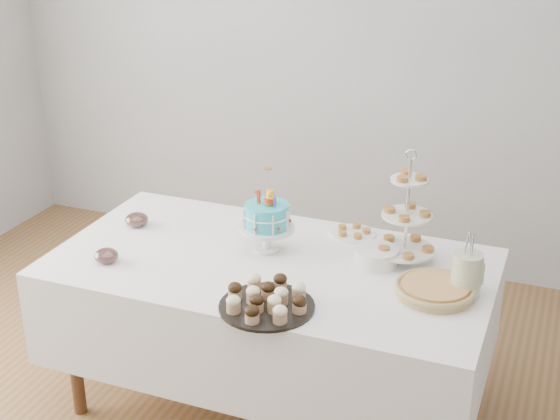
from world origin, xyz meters
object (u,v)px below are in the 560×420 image
at_px(tiered_stand, 407,216).
at_px(pastry_plate, 353,232).
at_px(cupcake_tray, 267,298).
at_px(jam_bowl_a, 106,256).
at_px(pie, 435,289).
at_px(utensil_pitcher, 467,272).
at_px(plate_stack, 376,256).
at_px(birthday_cake, 267,229).
at_px(jam_bowl_b, 137,220).
at_px(table, 271,306).

bearing_deg(tiered_stand, pastry_plate, 147.64).
xyz_separation_m(cupcake_tray, jam_bowl_a, (-0.80, 0.11, -0.01)).
relative_size(pie, utensil_pitcher, 1.20).
xyz_separation_m(pie, pastry_plate, (-0.47, 0.44, -0.02)).
distance_m(plate_stack, jam_bowl_a, 1.18).
height_order(birthday_cake, tiered_stand, tiered_stand).
xyz_separation_m(birthday_cake, jam_bowl_a, (-0.61, -0.37, -0.07)).
bearing_deg(jam_bowl_b, pie, -6.01).
relative_size(jam_bowl_a, utensil_pitcher, 0.39).
xyz_separation_m(table, birthday_cake, (-0.06, 0.10, 0.33)).
xyz_separation_m(pie, utensil_pitcher, (0.11, 0.06, 0.07)).
height_order(table, jam_bowl_b, jam_bowl_b).
distance_m(birthday_cake, cupcake_tray, 0.52).
bearing_deg(tiered_stand, birthday_cake, -168.74).
bearing_deg(tiered_stand, jam_bowl_b, -175.48).
bearing_deg(cupcake_tray, pastry_plate, 81.28).
bearing_deg(table, jam_bowl_b, 171.26).
bearing_deg(utensil_pitcher, cupcake_tray, -145.14).
relative_size(birthday_cake, utensil_pitcher, 1.41).
bearing_deg(jam_bowl_a, pastry_plate, 35.88).
bearing_deg(jam_bowl_b, table, -8.74).
xyz_separation_m(pie, plate_stack, (-0.29, 0.18, 0.01)).
xyz_separation_m(tiered_stand, jam_bowl_a, (-1.21, -0.49, -0.19)).
height_order(pie, utensil_pitcher, utensil_pitcher).
height_order(cupcake_tray, plate_stack, cupcake_tray).
height_order(birthday_cake, jam_bowl_a, birthday_cake).
distance_m(birthday_cake, pastry_plate, 0.44).
height_order(pastry_plate, utensil_pitcher, utensil_pitcher).
bearing_deg(pie, pastry_plate, 137.14).
distance_m(jam_bowl_a, utensil_pitcher, 1.53).
distance_m(table, birthday_cake, 0.35).
height_order(pie, jam_bowl_a, jam_bowl_a).
distance_m(plate_stack, pastry_plate, 0.31).
distance_m(table, pie, 0.77).
bearing_deg(table, pastry_plate, 57.06).
relative_size(birthday_cake, jam_bowl_a, 3.62).
height_order(cupcake_tray, tiered_stand, tiered_stand).
relative_size(table, birthday_cake, 5.00).
relative_size(cupcake_tray, tiered_stand, 0.73).
distance_m(tiered_stand, plate_stack, 0.22).
bearing_deg(utensil_pitcher, plate_stack, 168.22).
height_order(table, cupcake_tray, cupcake_tray).
height_order(tiered_stand, utensil_pitcher, tiered_stand).
xyz_separation_m(table, tiered_stand, (0.54, 0.22, 0.44)).
height_order(plate_stack, utensil_pitcher, utensil_pitcher).
height_order(table, pie, pie).
bearing_deg(tiered_stand, jam_bowl_a, -158.12).
height_order(pastry_plate, jam_bowl_a, jam_bowl_a).
bearing_deg(pastry_plate, utensil_pitcher, -33.04).
height_order(birthday_cake, cupcake_tray, birthday_cake).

